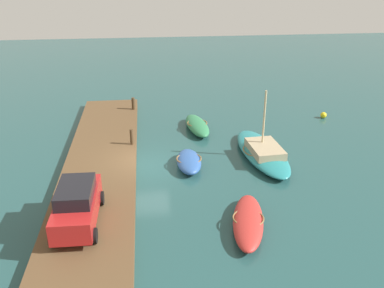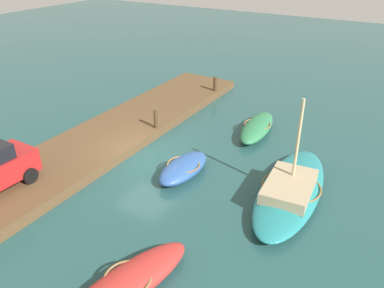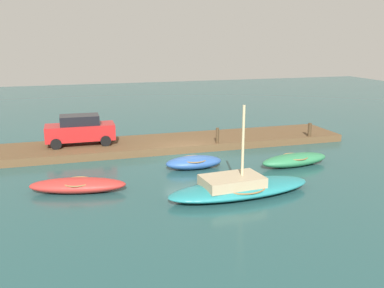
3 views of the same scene
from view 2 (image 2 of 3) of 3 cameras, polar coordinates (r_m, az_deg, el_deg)
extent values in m
plane|color=#234C4C|center=(18.35, -7.02, -1.91)|extent=(84.00, 84.00, 0.00)
cube|color=brown|center=(19.77, -13.00, 0.58)|extent=(22.07, 3.96, 0.46)
ellipsoid|color=#2D7A4C|center=(20.62, 9.56, 2.44)|extent=(4.23, 1.80, 0.68)
torus|color=olive|center=(20.55, 9.60, 2.91)|extent=(1.55, 1.55, 0.07)
ellipsoid|color=#B72D28|center=(11.91, -9.40, -19.50)|extent=(4.58, 2.31, 0.65)
torus|color=olive|center=(11.78, -9.47, -18.90)|extent=(1.69, 1.69, 0.07)
ellipsoid|color=teal|center=(15.87, 14.33, -6.53)|extent=(7.02, 2.81, 0.60)
torus|color=olive|center=(15.78, 14.40, -6.04)|extent=(2.51, 2.51, 0.07)
cube|color=tan|center=(15.30, 14.14, -6.07)|extent=(2.81, 1.89, 0.46)
cylinder|color=#C6B284|center=(14.94, 15.27, -0.05)|extent=(0.12, 0.12, 3.62)
ellipsoid|color=#2D569E|center=(16.70, -1.26, -3.55)|extent=(3.12, 1.44, 0.68)
torus|color=olive|center=(16.61, -1.26, -3.00)|extent=(1.47, 1.47, 0.07)
cylinder|color=#47331E|center=(25.12, 3.43, 8.81)|extent=(0.24, 0.24, 0.89)
cylinder|color=#47331E|center=(19.92, -5.36, 3.68)|extent=(0.20, 0.20, 0.97)
cylinder|color=black|center=(16.65, -22.76, -4.32)|extent=(0.64, 0.23, 0.64)
cylinder|color=black|center=(17.89, -25.94, -2.74)|extent=(0.64, 0.23, 0.64)
camera|label=1|loc=(13.78, -105.33, 1.75)|focal=39.70mm
camera|label=3|loc=(15.10, 94.79, -10.94)|focal=40.69mm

